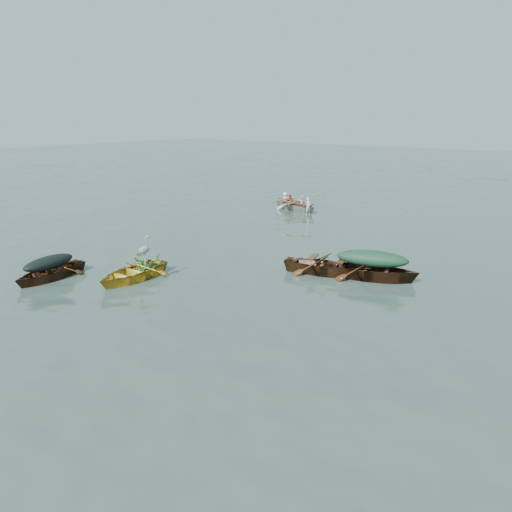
# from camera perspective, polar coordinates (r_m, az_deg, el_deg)

# --- Properties ---
(ground) EXTENTS (140.00, 140.00, 0.00)m
(ground) POSITION_cam_1_polar(r_m,az_deg,el_deg) (13.98, -9.06, -5.75)
(ground) COLOR #3A5145
(ground) RESTS_ON ground
(yellow_dinghy) EXTENTS (1.72, 3.43, 0.90)m
(yellow_dinghy) POSITION_cam_1_polar(r_m,az_deg,el_deg) (16.48, -13.89, -2.65)
(yellow_dinghy) COLOR gold
(yellow_dinghy) RESTS_ON ground
(dark_covered_boat) EXTENTS (1.74, 3.48, 0.81)m
(dark_covered_boat) POSITION_cam_1_polar(r_m,az_deg,el_deg) (17.40, -22.43, -2.42)
(dark_covered_boat) COLOR #41230F
(dark_covered_boat) RESTS_ON ground
(green_tarp_boat) EXTENTS (4.32, 2.47, 0.95)m
(green_tarp_boat) POSITION_cam_1_polar(r_m,az_deg,el_deg) (16.46, 12.98, -2.61)
(green_tarp_boat) COLOR #411F0F
(green_tarp_boat) RESTS_ON ground
(open_wooden_boat) EXTENTS (4.25, 2.27, 0.93)m
(open_wooden_boat) POSITION_cam_1_polar(r_m,az_deg,el_deg) (16.68, 8.14, -2.11)
(open_wooden_boat) COLOR #523014
(open_wooden_boat) RESTS_ON ground
(rowed_boat) EXTENTS (4.12, 2.11, 0.92)m
(rowed_boat) POSITION_cam_1_polar(r_m,az_deg,el_deg) (27.57, 4.62, 5.17)
(rowed_boat) COLOR beige
(rowed_boat) RESTS_ON ground
(dark_tarp_cover) EXTENTS (0.96, 1.92, 0.40)m
(dark_tarp_cover) POSITION_cam_1_polar(r_m,az_deg,el_deg) (17.23, -22.64, -0.51)
(dark_tarp_cover) COLOR black
(dark_tarp_cover) RESTS_ON dark_covered_boat
(green_tarp_cover) EXTENTS (2.38, 1.36, 0.52)m
(green_tarp_cover) POSITION_cam_1_polar(r_m,az_deg,el_deg) (16.24, 13.14, -0.16)
(green_tarp_cover) COLOR #193D26
(green_tarp_cover) RESTS_ON green_tarp_boat
(thwart_benches) EXTENTS (2.16, 1.25, 0.04)m
(thwart_benches) POSITION_cam_1_polar(r_m,az_deg,el_deg) (16.54, 8.21, -0.51)
(thwart_benches) COLOR #43200F
(thwart_benches) RESTS_ON open_wooden_boat
(heron) EXTENTS (0.31, 0.42, 0.92)m
(heron) POSITION_cam_1_polar(r_m,az_deg,el_deg) (15.86, -12.61, 0.16)
(heron) COLOR #9C9FA5
(heron) RESTS_ON yellow_dinghy
(dinghy_weeds) EXTENTS (0.78, 0.96, 0.60)m
(dinghy_weeds) POSITION_cam_1_polar(r_m,az_deg,el_deg) (16.60, -12.62, 0.29)
(dinghy_weeds) COLOR #32651A
(dinghy_weeds) RESTS_ON yellow_dinghy
(rowers) EXTENTS (2.94, 1.71, 0.76)m
(rowers) POSITION_cam_1_polar(r_m,az_deg,el_deg) (27.43, 4.66, 6.90)
(rowers) COLOR silver
(rowers) RESTS_ON rowed_boat
(oars) EXTENTS (1.21, 2.67, 0.06)m
(oars) POSITION_cam_1_polar(r_m,az_deg,el_deg) (27.49, 4.64, 6.18)
(oars) COLOR #A2713D
(oars) RESTS_ON rowed_boat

